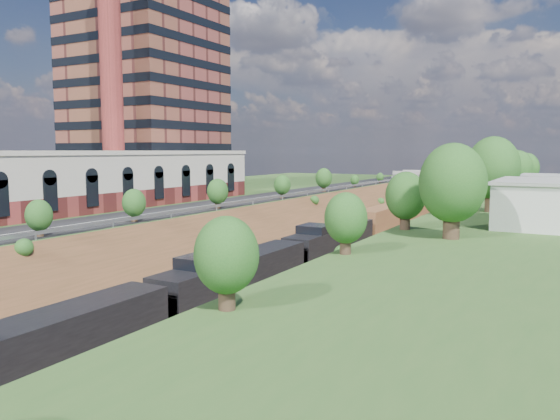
{
  "coord_description": "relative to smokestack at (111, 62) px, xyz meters",
  "views": [
    {
      "loc": [
        25.8,
        -4.16,
        11.97
      ],
      "look_at": [
        -0.74,
        43.94,
        6.0
      ],
      "focal_mm": 35.0,
      "sensor_mm": 36.0,
      "label": 1
    }
  ],
  "objects": [
    {
      "name": "platform_left",
      "position": [
        3.0,
        4.0,
        -22.5
      ],
      "size": [
        44.0,
        180.0,
        5.0
      ],
      "primitive_type": "cube",
      "color": "#335A25",
      "rests_on": "ground"
    },
    {
      "name": "embankment_left",
      "position": [
        25.0,
        4.0,
        -25.0
      ],
      "size": [
        10.0,
        180.0,
        10.0
      ],
      "primitive_type": "cube",
      "rotation": [
        0.0,
        0.79,
        0.0
      ],
      "color": "brown",
      "rests_on": "ground"
    },
    {
      "name": "embankment_right",
      "position": [
        47.0,
        4.0,
        -25.0
      ],
      "size": [
        10.0,
        180.0,
        10.0
      ],
      "primitive_type": "cube",
      "rotation": [
        0.0,
        0.79,
        0.0
      ],
      "color": "brown",
      "rests_on": "ground"
    },
    {
      "name": "rail_left_track",
      "position": [
        33.4,
        4.0,
        -24.91
      ],
      "size": [
        1.58,
        180.0,
        0.18
      ],
      "primitive_type": "cube",
      "color": "gray",
      "rests_on": "ground"
    },
    {
      "name": "rail_right_track",
      "position": [
        38.6,
        4.0,
        -24.91
      ],
      "size": [
        1.58,
        180.0,
        0.18
      ],
      "primitive_type": "cube",
      "color": "gray",
      "rests_on": "ground"
    },
    {
      "name": "road",
      "position": [
        20.5,
        4.0,
        -19.95
      ],
      "size": [
        8.0,
        180.0,
        0.1
      ],
      "primitive_type": "cube",
      "color": "black",
      "rests_on": "platform_left"
    },
    {
      "name": "guardrail",
      "position": [
        24.6,
        3.8,
        -19.45
      ],
      "size": [
        0.1,
        171.0,
        0.7
      ],
      "color": "#99999E",
      "rests_on": "platform_left"
    },
    {
      "name": "commercial_building",
      "position": [
        8.0,
        -18.0,
        -16.49
      ],
      "size": [
        14.3,
        62.3,
        7.0
      ],
      "color": "maroon",
      "rests_on": "platform_left"
    },
    {
      "name": "highrise_tower",
      "position": [
        -8.0,
        16.0,
        7.88
      ],
      "size": [
        22.0,
        22.0,
        53.9
      ],
      "color": "brown",
      "rests_on": "platform_left"
    },
    {
      "name": "smokestack",
      "position": [
        0.0,
        0.0,
        0.0
      ],
      "size": [
        3.2,
        3.2,
        40.0
      ],
      "primitive_type": "cylinder",
      "color": "maroon",
      "rests_on": "platform_left"
    },
    {
      "name": "overpass",
      "position": [
        36.0,
        66.0,
        -20.08
      ],
      "size": [
        24.5,
        8.3,
        7.4
      ],
      "color": "gray",
      "rests_on": "ground"
    },
    {
      "name": "white_building_near",
      "position": [
        59.5,
        -4.0,
        -18.0
      ],
      "size": [
        9.0,
        12.0,
        4.0
      ],
      "primitive_type": "cube",
      "color": "silver",
      "rests_on": "platform_right"
    },
    {
      "name": "white_building_far",
      "position": [
        59.0,
        18.0,
        -18.2
      ],
      "size": [
        8.0,
        10.0,
        3.6
      ],
      "primitive_type": "cube",
      "color": "silver",
      "rests_on": "platform_right"
    },
    {
      "name": "tree_right_large",
      "position": [
        53.0,
        -16.0,
        -15.62
      ],
      "size": [
        5.25,
        5.25,
        7.61
      ],
      "color": "#473323",
      "rests_on": "platform_right"
    },
    {
      "name": "freight_train",
      "position": [
        38.6,
        9.04,
        -22.48
      ],
      "size": [
        2.95,
        119.25,
        4.55
      ],
      "color": "black",
      "rests_on": "ground"
    }
  ]
}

